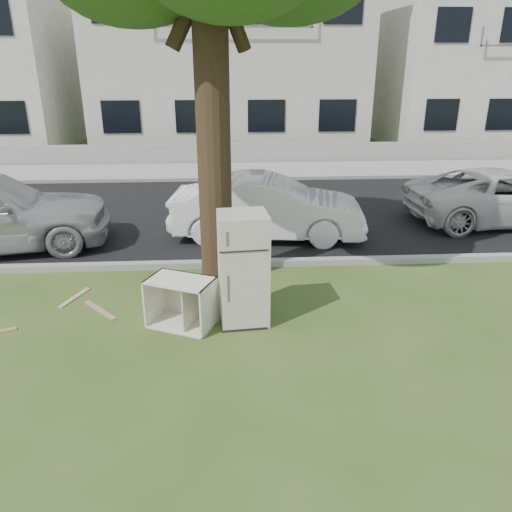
{
  "coord_description": "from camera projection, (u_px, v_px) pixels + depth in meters",
  "views": [
    {
      "loc": [
        -0.21,
        -6.21,
        3.64
      ],
      "look_at": [
        0.2,
        0.6,
        0.94
      ],
      "focal_mm": 35.0,
      "sensor_mm": 36.0,
      "label": 1
    }
  ],
  "objects": [
    {
      "name": "ground",
      "position": [
        245.0,
        333.0,
        7.12
      ],
      "size": [
        120.0,
        120.0,
        0.0
      ],
      "primitive_type": "plane",
      "color": "#374D1B"
    },
    {
      "name": "road",
      "position": [
        235.0,
        212.0,
        12.68
      ],
      "size": [
        120.0,
        7.0,
        0.01
      ],
      "primitive_type": "cube",
      "color": "black",
      "rests_on": "ground"
    },
    {
      "name": "kerb_near",
      "position": [
        240.0,
        266.0,
        9.39
      ],
      "size": [
        120.0,
        0.18,
        0.12
      ],
      "primitive_type": "cube",
      "color": "gray",
      "rests_on": "ground"
    },
    {
      "name": "kerb_far",
      "position": [
        233.0,
        181.0,
        15.98
      ],
      "size": [
        120.0,
        0.18,
        0.12
      ],
      "primitive_type": "cube",
      "color": "gray",
      "rests_on": "ground"
    },
    {
      "name": "sidewalk",
      "position": [
        232.0,
        171.0,
        17.32
      ],
      "size": [
        120.0,
        2.8,
        0.01
      ],
      "primitive_type": "cube",
      "color": "gray",
      "rests_on": "ground"
    },
    {
      "name": "low_wall",
      "position": [
        231.0,
        153.0,
        18.68
      ],
      "size": [
        120.0,
        0.15,
        0.7
      ],
      "primitive_type": "cube",
      "color": "gray",
      "rests_on": "ground"
    },
    {
      "name": "townhouse_center",
      "position": [
        228.0,
        57.0,
        21.98
      ],
      "size": [
        11.22,
        8.16,
        7.44
      ],
      "color": "beige",
      "rests_on": "ground"
    },
    {
      "name": "townhouse_right",
      "position": [
        491.0,
        64.0,
        22.76
      ],
      "size": [
        10.2,
        8.16,
        6.84
      ],
      "color": "white",
      "rests_on": "ground"
    },
    {
      "name": "fridge",
      "position": [
        243.0,
        269.0,
        7.15
      ],
      "size": [
        0.74,
        0.7,
        1.66
      ],
      "primitive_type": "cube",
      "rotation": [
        0.0,
        0.0,
        0.09
      ],
      "color": "silver",
      "rests_on": "ground"
    },
    {
      "name": "cabinet",
      "position": [
        181.0,
        302.0,
        7.21
      ],
      "size": [
        1.08,
        0.9,
        0.72
      ],
      "primitive_type": "cube",
      "rotation": [
        0.0,
        0.0,
        -0.42
      ],
      "color": "beige",
      "rests_on": "ground"
    },
    {
      "name": "plank_b",
      "position": [
        100.0,
        310.0,
        7.73
      ],
      "size": [
        0.63,
        0.69,
        0.02
      ],
      "primitive_type": "cube",
      "rotation": [
        0.0,
        0.0,
        -0.83
      ],
      "color": "tan",
      "rests_on": "ground"
    },
    {
      "name": "plank_c",
      "position": [
        75.0,
        297.0,
        8.14
      ],
      "size": [
        0.35,
        0.72,
        0.02
      ],
      "primitive_type": "cube",
      "rotation": [
        0.0,
        0.0,
        1.2
      ],
      "color": "tan",
      "rests_on": "ground"
    },
    {
      "name": "car_center",
      "position": [
        267.0,
        207.0,
        10.67
      ],
      "size": [
        4.25,
        1.91,
        1.35
      ],
      "primitive_type": "imported",
      "rotation": [
        0.0,
        0.0,
        1.45
      ],
      "color": "white",
      "rests_on": "ground"
    },
    {
      "name": "car_right",
      "position": [
        504.0,
        196.0,
        11.73
      ],
      "size": [
        4.63,
        2.36,
        1.25
      ],
      "primitive_type": "imported",
      "rotation": [
        0.0,
        0.0,
        1.64
      ],
      "color": "silver",
      "rests_on": "ground"
    }
  ]
}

